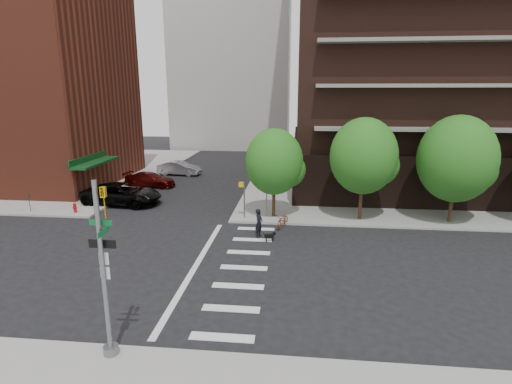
{
  "coord_description": "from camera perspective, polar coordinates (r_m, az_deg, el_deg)",
  "views": [
    {
      "loc": [
        5.56,
        -18.64,
        8.71
      ],
      "look_at": [
        3.0,
        6.0,
        2.5
      ],
      "focal_mm": 28.0,
      "sensor_mm": 36.0,
      "label": 1
    }
  ],
  "objects": [
    {
      "name": "parked_car_silver",
      "position": [
        43.89,
        -10.91,
        3.38
      ],
      "size": [
        1.96,
        4.7,
        1.51
      ],
      "primitive_type": "imported",
      "rotation": [
        0.0,
        0.0,
        1.49
      ],
      "color": "#9A9CA2",
      "rests_on": "ground"
    },
    {
      "name": "dog",
      "position": [
        24.02,
        1.99,
        -6.28
      ],
      "size": [
        0.69,
        0.34,
        0.57
      ],
      "rotation": [
        0.0,
        0.0,
        0.28
      ],
      "color": "black",
      "rests_on": "ground"
    },
    {
      "name": "crosswalk",
      "position": [
        20.84,
        -3.94,
        -10.65
      ],
      "size": [
        3.85,
        13.0,
        0.01
      ],
      "color": "silver",
      "rests_on": "ground"
    },
    {
      "name": "parked_car_maroon",
      "position": [
        38.96,
        -14.9,
        1.72
      ],
      "size": [
        2.22,
        4.88,
        1.38
      ],
      "primitive_type": "imported",
      "rotation": [
        0.0,
        0.0,
        1.51
      ],
      "color": "#430806",
      "rests_on": "ground"
    },
    {
      "name": "fire_hydrant",
      "position": [
        31.99,
        -24.46,
        -2.0
      ],
      "size": [
        0.24,
        0.24,
        0.73
      ],
      "color": "#A50C0C",
      "rests_on": "sidewalk_nw"
    },
    {
      "name": "sidewalk_ne",
      "position": [
        45.53,
        24.98,
        1.81
      ],
      "size": [
        39.0,
        33.0,
        0.15
      ],
      "primitive_type": "cube",
      "color": "gray",
      "rests_on": "ground"
    },
    {
      "name": "ground",
      "position": [
        21.31,
        -9.9,
        -10.27
      ],
      "size": [
        120.0,
        120.0,
        0.0
      ],
      "primitive_type": "plane",
      "color": "black",
      "rests_on": "ground"
    },
    {
      "name": "midrise_nw",
      "position": [
        45.87,
        -32.02,
        13.81
      ],
      "size": [
        21.4,
        15.5,
        20.0
      ],
      "color": "maroon",
      "rests_on": "sidewalk_nw"
    },
    {
      "name": "tree_b",
      "position": [
        27.81,
        15.11,
        4.97
      ],
      "size": [
        4.5,
        4.5,
        6.65
      ],
      "color": "#301E11",
      "rests_on": "sidewalk_ne"
    },
    {
      "name": "sidewalk_nw",
      "position": [
        52.48,
        -29.16,
        2.81
      ],
      "size": [
        31.0,
        33.0,
        0.15
      ],
      "primitive_type": "cube",
      "color": "gray",
      "rests_on": "ground"
    },
    {
      "name": "parking_meter",
      "position": [
        33.79,
        -29.67,
        -1.07
      ],
      "size": [
        0.1,
        0.08,
        1.32
      ],
      "color": "black",
      "rests_on": "sidewalk_nw"
    },
    {
      "name": "parked_car_black",
      "position": [
        33.37,
        -18.61,
        -0.28
      ],
      "size": [
        3.35,
        6.41,
        1.72
      ],
      "primitive_type": "imported",
      "rotation": [
        0.0,
        0.0,
        1.49
      ],
      "color": "black",
      "rests_on": "ground"
    },
    {
      "name": "traffic_signal",
      "position": [
        14.03,
        -20.71,
        -12.28
      ],
      "size": [
        0.9,
        0.75,
        6.0
      ],
      "color": "slate",
      "rests_on": "sidewalk_s"
    },
    {
      "name": "pedestrian_signal",
      "position": [
        27.62,
        -1.0,
        -0.3
      ],
      "size": [
        2.18,
        0.67,
        2.6
      ],
      "color": "slate",
      "rests_on": "sidewalk_ne"
    },
    {
      "name": "dog_walker",
      "position": [
        24.57,
        0.43,
        -4.46
      ],
      "size": [
        0.76,
        0.61,
        1.8
      ],
      "primitive_type": "imported",
      "rotation": [
        0.0,
        0.0,
        1.26
      ],
      "color": "black",
      "rests_on": "ground"
    },
    {
      "name": "scooter",
      "position": [
        26.46,
        3.84,
        -4.05
      ],
      "size": [
        1.23,
        1.99,
        0.99
      ],
      "primitive_type": "imported",
      "rotation": [
        0.0,
        0.0,
        -0.33
      ],
      "color": "#9C331E",
      "rests_on": "ground"
    },
    {
      "name": "tree_c",
      "position": [
        29.39,
        26.74,
        4.23
      ],
      "size": [
        5.0,
        5.0,
        6.8
      ],
      "color": "#301E11",
      "rests_on": "sidewalk_ne"
    },
    {
      "name": "tree_a",
      "position": [
        27.58,
        2.61,
        4.32
      ],
      "size": [
        4.0,
        4.0,
        5.9
      ],
      "color": "#301E11",
      "rests_on": "sidewalk_ne"
    }
  ]
}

